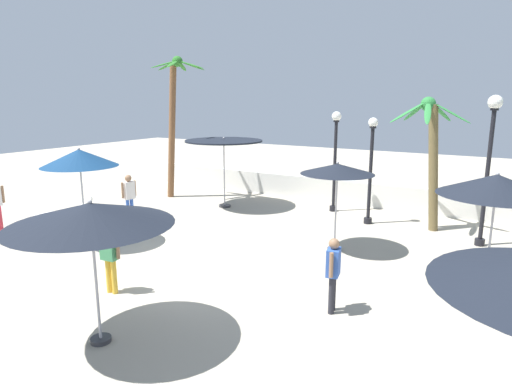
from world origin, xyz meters
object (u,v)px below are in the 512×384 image
Objects in this scene: lamp_post_0 at (335,152)px; lamp_post_2 at (371,164)px; patio_umbrella_2 at (79,159)px; palm_tree_1 at (432,148)px; patio_umbrella_5 at (224,143)px; guest_0 at (110,253)px; patio_umbrella_3 at (91,215)px; lamp_post_1 at (490,152)px; guest_2 at (333,268)px; lounge_chair_0 at (65,212)px; palm_tree_0 at (174,113)px; guest_3 at (129,194)px; patio_umbrella_0 at (496,185)px; patio_umbrella_4 at (337,170)px.

lamp_post_2 is at bearing -31.19° from lamp_post_0.
palm_tree_1 is at bearing 39.79° from patio_umbrella_2.
guest_0 is at bearing -72.66° from patio_umbrella_5.
lamp_post_2 is 2.33× the size of guest_0.
patio_umbrella_3 is 10.71m from lamp_post_1.
lounge_chair_0 is at bearing 172.67° from guest_2.
patio_umbrella_5 is 0.80× the size of lamp_post_0.
lounge_chair_0 is at bearing -97.16° from palm_tree_0.
lamp_post_2 reaches higher than lounge_chair_0.
lamp_post_0 reaches higher than lamp_post_2.
guest_3 is at bearing 132.93° from guest_0.
patio_umbrella_5 is 4.28m from lamp_post_0.
lounge_chair_0 is (-2.60, 1.17, -2.17)m from patio_umbrella_2.
patio_umbrella_2 is 11.60m from lamp_post_1.
patio_umbrella_5 is 1.67× the size of lounge_chair_0.
patio_umbrella_5 is (0.80, 5.93, -0.03)m from patio_umbrella_2.
patio_umbrella_0 is 0.62× the size of lamp_post_1.
lamp_post_2 reaches higher than patio_umbrella_4.
patio_umbrella_3 is 1.78× the size of guest_2.
patio_umbrella_3 is at bearing -35.68° from patio_umbrella_2.
guest_2 is (4.51, 1.68, -0.00)m from guest_0.
patio_umbrella_0 is 1.59× the size of guest_3.
lamp_post_2 reaches higher than patio_umbrella_0.
lamp_post_2 is (1.77, 9.88, -0.27)m from patio_umbrella_3.
patio_umbrella_4 is at bearing -24.86° from patio_umbrella_5.
palm_tree_0 is 10.28m from palm_tree_1.
guest_2 is at bearing -1.20° from patio_umbrella_2.
lamp_post_1 is 2.79× the size of guest_0.
palm_tree_1 reaches higher than patio_umbrella_3.
lounge_chair_0 is 2.35m from guest_3.
patio_umbrella_0 is 11.08m from guest_3.
patio_umbrella_2 is 4.06m from guest_0.
lamp_post_2 is (-0.03, 3.23, -0.25)m from patio_umbrella_4.
guest_0 reaches higher than lounge_chair_0.
patio_umbrella_3 is at bearing -105.13° from patio_umbrella_4.
patio_umbrella_4 is 9.01m from palm_tree_0.
lamp_post_0 is at bearing 89.42° from patio_umbrella_3.
guest_0 is (5.20, -8.08, -2.73)m from palm_tree_0.
lamp_post_0 is 9.62m from guest_0.
patio_umbrella_3 is (-5.66, -5.91, -0.07)m from patio_umbrella_0.
patio_umbrella_4 is (6.45, 3.32, -0.24)m from patio_umbrella_2.
lamp_post_1 is at bearing -1.27° from palm_tree_0.
patio_umbrella_2 is 3.58m from lounge_chair_0.
lamp_post_0 is at bearing 22.26° from patio_umbrella_5.
palm_tree_0 is 3.83× the size of guest_2.
palm_tree_0 is at bearing -168.87° from lamp_post_0.
lamp_post_2 is (6.42, 6.55, -0.49)m from patio_umbrella_2.
guest_2 is (6.94, -6.10, -1.61)m from patio_umbrella_5.
patio_umbrella_4 is 0.68× the size of lamp_post_0.
guest_3 is (-8.42, 2.52, 0.10)m from guest_2.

